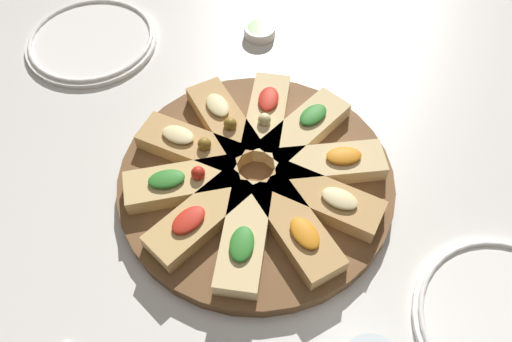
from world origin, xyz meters
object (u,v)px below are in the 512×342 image
(dipping_bowl, at_px, (260,31))
(plate_right, at_px, (510,325))
(serving_board, at_px, (256,181))
(plate_left, at_px, (92,40))

(dipping_bowl, bearing_deg, plate_right, -40.68)
(serving_board, relative_size, dipping_bowl, 6.91)
(plate_left, xyz_separation_m, plate_right, (0.82, -0.31, 0.00))
(serving_board, height_order, dipping_bowl, serving_board)
(plate_right, xyz_separation_m, dipping_bowl, (-0.52, 0.44, 0.00))
(plate_left, height_order, plate_right, same)
(serving_board, distance_m, plate_left, 0.47)
(serving_board, distance_m, plate_right, 0.41)
(serving_board, bearing_deg, plate_left, 153.93)
(plate_left, bearing_deg, plate_right, -20.44)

